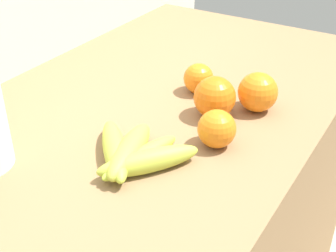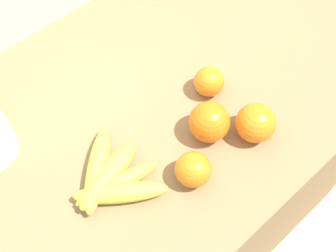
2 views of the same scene
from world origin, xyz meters
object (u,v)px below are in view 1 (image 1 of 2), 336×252
at_px(banana_bunch, 132,154).
at_px(orange_back_left, 215,97).
at_px(orange_center, 199,78).
at_px(orange_right, 258,92).
at_px(orange_far_right, 217,129).

xyz_separation_m(banana_bunch, orange_back_left, (0.22, -0.04, 0.02)).
relative_size(orange_center, orange_back_left, 0.78).
bearing_deg(orange_center, orange_back_left, -134.74).
relative_size(banana_bunch, orange_center, 3.31).
bearing_deg(banana_bunch, orange_center, 6.38).
bearing_deg(orange_back_left, banana_bunch, 168.80).
distance_m(orange_right, orange_far_right, 0.16).
bearing_deg(orange_far_right, banana_bunch, 142.81).
bearing_deg(orange_far_right, orange_center, 37.10).
height_order(orange_center, orange_back_left, orange_back_left).
distance_m(banana_bunch, orange_center, 0.30).
height_order(orange_center, orange_far_right, orange_far_right).
bearing_deg(orange_back_left, orange_right, -42.84).
xyz_separation_m(banana_bunch, orange_right, (0.29, -0.11, 0.02)).
xyz_separation_m(orange_back_left, orange_right, (0.07, -0.06, -0.00)).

